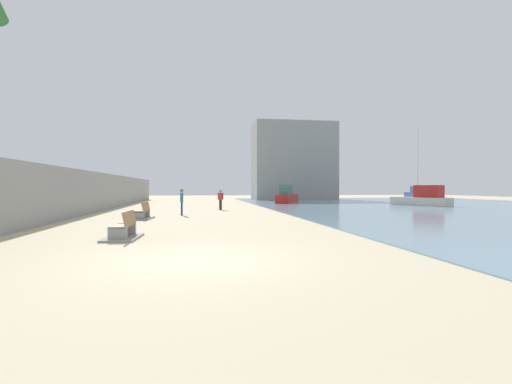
{
  "coord_description": "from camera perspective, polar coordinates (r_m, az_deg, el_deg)",
  "views": [
    {
      "loc": [
        0.05,
        -9.55,
        1.81
      ],
      "look_at": [
        3.3,
        11.41,
        1.56
      ],
      "focal_mm": 26.85,
      "sensor_mm": 36.0,
      "label": 1
    }
  ],
  "objects": [
    {
      "name": "ground_plane",
      "position": [
        27.61,
        -8.91,
        -3.09
      ],
      "size": [
        120.0,
        120.0,
        0.0
      ],
      "primitive_type": "plane",
      "color": "#C6B793"
    },
    {
      "name": "harbor_building",
      "position": [
        57.48,
        5.61,
        4.55
      ],
      "size": [
        12.0,
        6.0,
        11.39
      ],
      "primitive_type": "cube",
      "color": "gray",
      "rests_on": "ground"
    },
    {
      "name": "boat_far_right",
      "position": [
        44.57,
        4.64,
        -0.63
      ],
      "size": [
        4.04,
        6.43,
        2.07
      ],
      "color": "red",
      "rests_on": "water_bay"
    },
    {
      "name": "seawall",
      "position": [
        28.56,
        -24.13,
        -0.07
      ],
      "size": [
        0.8,
        64.0,
        2.93
      ],
      "primitive_type": "cube",
      "color": "gray",
      "rests_on": "ground"
    },
    {
      "name": "bench_near",
      "position": [
        14.32,
        -19.13,
        -5.67
      ],
      "size": [
        1.2,
        2.15,
        0.98
      ],
      "color": "gray",
      "rests_on": "ground"
    },
    {
      "name": "bench_far",
      "position": [
        22.87,
        -16.6,
        -3.3
      ],
      "size": [
        1.28,
        2.19,
        0.98
      ],
      "color": "gray",
      "rests_on": "ground"
    },
    {
      "name": "person_standing",
      "position": [
        25.24,
        -11.0,
        -1.14
      ],
      "size": [
        0.23,
        0.53,
        1.73
      ],
      "color": "navy",
      "rests_on": "ground"
    },
    {
      "name": "person_walking",
      "position": [
        30.9,
        -5.31,
        -0.93
      ],
      "size": [
        0.45,
        0.35,
        1.63
      ],
      "color": "#333338",
      "rests_on": "ground"
    },
    {
      "name": "boat_far_left",
      "position": [
        55.07,
        22.64,
        -0.45
      ],
      "size": [
        2.94,
        5.39,
        1.94
      ],
      "color": "navy",
      "rests_on": "water_bay"
    },
    {
      "name": "water_bay",
      "position": [
        36.54,
        32.18,
        -2.23
      ],
      "size": [
        36.0,
        68.0,
        0.04
      ],
      "primitive_type": "cube",
      "color": "#6B8EA3",
      "rests_on": "ground"
    },
    {
      "name": "boat_mid_bay",
      "position": [
        40.72,
        23.6,
        -0.82
      ],
      "size": [
        3.88,
        5.98,
        7.49
      ],
      "color": "beige",
      "rests_on": "water_bay"
    }
  ]
}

